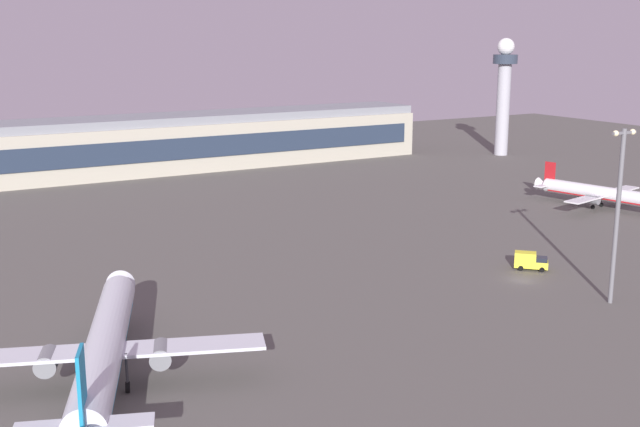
% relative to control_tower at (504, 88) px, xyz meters
% --- Properties ---
extents(ground_plane, '(416.00, 416.00, 0.00)m').
position_rel_control_tower_xyz_m(ground_plane, '(-93.94, -108.04, -22.27)').
color(ground_plane, '#56544F').
extents(terminal_building, '(181.62, 22.40, 16.40)m').
position_rel_control_tower_xyz_m(terminal_building, '(-116.24, 26.59, -14.18)').
color(terminal_building, '#B2AD99').
rests_on(terminal_building, ground).
extents(control_tower, '(8.00, 8.00, 38.57)m').
position_rel_control_tower_xyz_m(control_tower, '(0.00, 0.00, 0.00)').
color(control_tower, '#A8A8B2').
rests_on(control_tower, ground).
extents(airplane_far_stand, '(35.95, 45.64, 12.14)m').
position_rel_control_tower_xyz_m(airplane_far_stand, '(-164.49, -114.10, -17.69)').
color(airplane_far_stand, silver).
rests_on(airplane_far_stand, ground).
extents(airplane_taxiway_distant, '(28.33, 36.16, 9.35)m').
position_rel_control_tower_xyz_m(airplane_taxiway_distant, '(-38.19, -76.73, -18.74)').
color(airplane_taxiway_distant, white).
rests_on(airplane_taxiway_distant, ground).
extents(catering_truck, '(5.68, 5.64, 3.05)m').
position_rel_control_tower_xyz_m(catering_truck, '(-88.37, -104.21, -20.70)').
color(catering_truck, yellow).
rests_on(catering_truck, ground).
extents(apron_light_west, '(4.80, 0.90, 26.47)m').
position_rel_control_tower_xyz_m(apron_light_west, '(-90.34, -123.08, -7.19)').
color(apron_light_west, slate).
rests_on(apron_light_west, ground).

